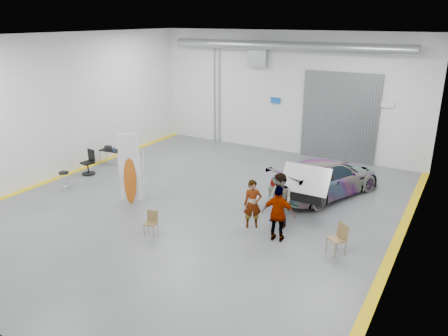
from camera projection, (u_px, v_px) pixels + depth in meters
The scene contains 13 objects.
ground at pixel (198, 205), 16.12m from camera, with size 16.00×16.00×0.00m, color #575A5E.
room_shell at pixel (234, 87), 16.49m from camera, with size 14.02×16.18×6.01m.
sedan_car at pixel (326, 177), 16.89m from camera, with size 2.00×4.91×1.42m, color silver.
person_a at pixel (253, 204), 14.20m from camera, with size 0.59×0.39×1.63m, color brown.
person_b at pixel (280, 200), 14.22m from camera, with size 0.90×0.69×1.84m, color teal.
person_c at pixel (278, 214), 13.31m from camera, with size 1.04×0.43×1.79m, color #A25E36.
surfboard_display at pixel (128, 173), 16.02m from camera, with size 0.74×0.45×2.83m.
folding_chair_near at pixel (151, 228), 13.86m from camera, with size 0.45×0.47×0.78m.
folding_chair_far at pixel (336, 245), 12.73m from camera, with size 0.61×0.67×0.93m.
shop_stool at pixel (65, 181), 17.35m from camera, with size 0.40×0.40×0.79m.
work_table at pixel (110, 150), 20.52m from camera, with size 1.12×0.65×0.87m.
office_chair at pixel (89, 164), 19.19m from camera, with size 0.58×0.59×1.08m.
trunk_lid at pixel (308, 176), 14.85m from camera, with size 1.66×1.01×0.04m, color silver.
Camera 1 is at (8.25, -12.30, 6.58)m, focal length 35.00 mm.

